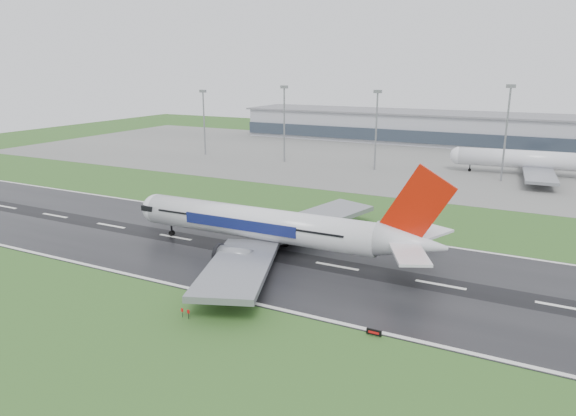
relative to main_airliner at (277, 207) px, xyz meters
The scene contains 11 objects.
ground 17.42m from the main_airliner, ahead, with size 520.00×520.00×0.00m, color #29531E.
runway 17.39m from the main_airliner, ahead, with size 400.00×45.00×0.10m, color black.
apron 125.18m from the main_airliner, 83.55° to the left, with size 400.00×130.00×0.08m, color slate.
terminal 184.53m from the main_airliner, 85.65° to the left, with size 240.00×36.00×15.00m, color #94969F.
main_airliner is the anchor object (origin of this frame).
parked_airliner 122.66m from the main_airliner, 68.71° to the left, with size 63.09×58.74×18.49m, color silver, non-canonical shape.
runway_sign 38.99m from the main_airliner, 39.75° to the right, with size 2.30×0.26×1.04m, color black, non-canonical shape.
floodmast_0 133.41m from the main_airliner, 132.09° to the left, with size 0.64×0.64×27.36m, color gray.
floodmast_1 110.74m from the main_airliner, 116.56° to the left, with size 0.64×0.64×29.78m, color gray.
floodmast_2 99.62m from the main_airliner, 96.12° to the left, with size 0.64×0.64×28.75m, color gray.
floodmast_3 104.99m from the main_airliner, 70.72° to the left, with size 0.64×0.64×31.37m, color gray.
Camera 1 is at (34.94, -89.89, 37.89)m, focal length 32.50 mm.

